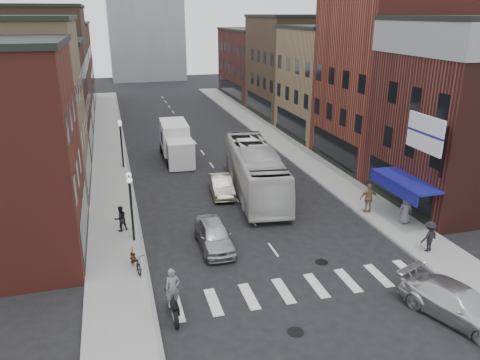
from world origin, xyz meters
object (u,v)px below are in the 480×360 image
Objects in this scene: billboard_sign at (426,135)px; sedan_left_far at (222,186)px; transit_bus at (255,170)px; streetlamp_far at (121,135)px; parked_bicycle at (136,260)px; bike_rack at (133,256)px; box_truck at (176,143)px; curb_car at (458,304)px; motorcycle_rider at (173,295)px; ped_left_solo at (120,218)px; sedan_left_near at (214,235)px; streetlamp_near at (130,195)px; ped_right_a at (429,236)px; ped_right_c at (406,210)px; ped_right_b at (369,198)px.

sedan_left_far is (-9.39, 9.46, -5.44)m from billboard_sign.
sedan_left_far is (-2.49, 0.18, -1.02)m from transit_bus.
parked_bicycle is (-0.10, -17.36, -2.25)m from streetlamp_far.
box_truck is (4.93, 18.07, 1.04)m from bike_rack.
transit_bus is at bearing 82.20° from curb_car.
billboard_sign is at bearing 11.14° from motorcycle_rider.
box_truck reaches higher than ped_left_solo.
streetlamp_far is at bearing -161.49° from box_truck.
sedan_left_near is (-4.77, -7.62, -0.95)m from transit_bus.
motorcycle_rider is (1.22, -21.60, -1.81)m from streetlamp_far.
streetlamp_near is 0.98× the size of sedan_left_far.
sedan_left_near is at bearing -74.75° from streetlamp_far.
transit_bus is (9.09, -8.21, -1.21)m from streetlamp_far.
sedan_left_near is at bearing -33.56° from ped_right_a.
curb_car is (8.17, -26.36, -0.85)m from box_truck.
bike_rack is 0.51× the size of ped_left_solo.
curb_car is 2.62× the size of parked_bicycle.
ped_right_c is at bearing -118.86° from ped_right_a.
box_truck is at bearing 16.17° from streetlamp_far.
billboard_sign is at bearing -39.80° from sedan_left_far.
ped_left_solo is (-0.65, 1.49, -1.98)m from streetlamp_near.
parked_bicycle is at bearing 128.99° from curb_car.
ped_left_solo reaches higher than sedan_left_far.
curb_car is at bearing -70.42° from box_truck.
ped_right_b is at bearing 10.15° from sedan_left_near.
streetlamp_near is 0.55× the size of box_truck.
streetlamp_far is at bearing -66.48° from ped_right_a.
billboard_sign reaches higher than motorcycle_rider.
parked_bicycle is at bearing -160.01° from sedan_left_near.
parked_bicycle is 1.12× the size of ped_right_a.
ped_right_b is (-0.43, 5.57, 0.12)m from ped_right_a.
ped_left_solo reaches higher than curb_car.
streetlamp_near is at bearing -34.69° from ped_right_a.
streetlamp_far is 0.98× the size of sedan_left_far.
ped_left_solo is (-0.65, -12.51, -1.98)m from streetlamp_far.
curb_car is at bearing -46.04° from sedan_left_near.
billboard_sign is 4.62× the size of bike_rack.
transit_bus is at bearing -75.66° from ped_right_a.
parked_bicycle is at bearing -127.59° from transit_bus.
billboard_sign is 1.90× the size of parked_bicycle.
ped_right_c is at bearing 133.38° from ped_right_b.
streetlamp_far is at bearing -38.27° from ped_right_c.
ped_left_solo is 0.79× the size of ped_right_b.
ped_left_solo is (-0.55, 4.85, 0.27)m from parked_bicycle.
transit_bus is at bearing -41.41° from ped_right_c.
sedan_left_near is 4.68m from parked_bicycle.
ped_right_c is (11.96, -0.37, 0.28)m from sedan_left_near.
parked_bicycle is at bearing -81.41° from bike_rack.
billboard_sign reaches higher than bike_rack.
streetlamp_near is 2.36× the size of ped_right_a.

